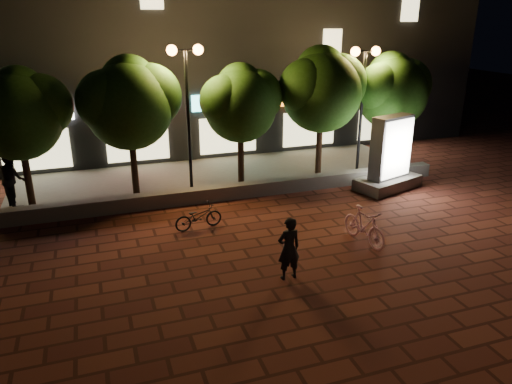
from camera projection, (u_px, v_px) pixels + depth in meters
name	position (u px, v px, depth m)	size (l,w,h in m)	color
ground	(280.00, 243.00, 13.91)	(80.00, 80.00, 0.00)	maroon
retaining_wall	(239.00, 191.00, 17.38)	(16.00, 0.45, 0.50)	slate
sidewalk	(221.00, 176.00, 19.67)	(16.00, 5.00, 0.08)	slate
building_block	(184.00, 41.00, 23.72)	(28.00, 8.12, 11.30)	black
tree_far_left	(18.00, 111.00, 15.51)	(3.36, 2.80, 4.63)	black
tree_left	(130.00, 100.00, 16.52)	(3.60, 3.00, 4.89)	black
tree_mid	(241.00, 101.00, 17.82)	(3.24, 2.70, 4.50)	black
tree_right	(322.00, 87.00, 18.71)	(3.72, 3.10, 5.07)	black
tree_far_right	(393.00, 88.00, 19.75)	(3.48, 2.90, 4.76)	black
street_lamp_left	(187.00, 82.00, 16.68)	(1.26, 0.36, 5.18)	black
street_lamp_right	(364.00, 78.00, 18.86)	(1.26, 0.36, 4.98)	black
ad_kiosk	(390.00, 160.00, 18.01)	(2.82, 2.00, 2.77)	slate
scooter_pink	(364.00, 226.00, 13.80)	(0.49, 1.75, 1.05)	#E99EC1
rider	(289.00, 249.00, 11.81)	(0.60, 0.39, 1.64)	black
scooter_parked	(198.00, 217.00, 14.76)	(0.52, 1.50, 0.79)	black
pedestrian	(12.00, 179.00, 16.18)	(0.93, 0.73, 1.91)	black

